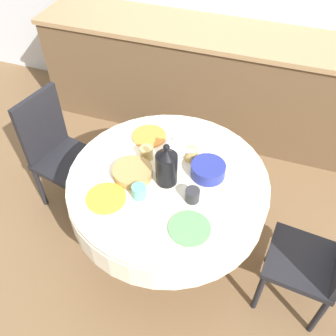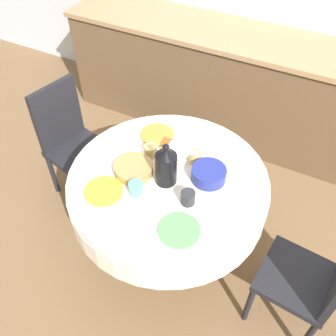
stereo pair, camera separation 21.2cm
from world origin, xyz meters
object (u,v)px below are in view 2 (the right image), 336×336
Objects in this scene: teapot at (179,150)px; chair_left at (316,278)px; chair_right at (71,139)px; coffee_carafe at (165,166)px.

chair_left is at bearing -14.91° from teapot.
chair_left is 1.88m from chair_right.
chair_left is at bearing -4.03° from coffee_carafe.
chair_right is 3.28× the size of coffee_carafe.
chair_left is 1.01m from coffee_carafe.
coffee_carafe is at bearing -87.56° from teapot.
teapot is at bearing 92.44° from coffee_carafe.
teapot is at bearing 99.75° from chair_right.
teapot reaches higher than chair_left.
chair_right is 4.70× the size of teapot.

